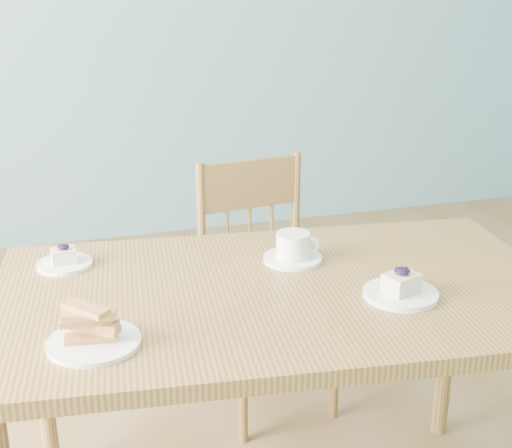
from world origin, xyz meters
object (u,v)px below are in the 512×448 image
at_px(cheesecake_plate_far, 64,260).
at_px(biscotti_plate, 93,332).
at_px(coffee_cup, 293,249).
at_px(dining_chair, 265,286).
at_px(cheesecake_plate_near, 401,289).
at_px(dining_table, 280,314).

xyz_separation_m(cheesecake_plate_far, biscotti_plate, (0.04, -0.43, 0.01)).
bearing_deg(coffee_cup, dining_chair, 101.22).
distance_m(cheesecake_plate_far, coffee_cup, 0.59).
bearing_deg(coffee_cup, biscotti_plate, -131.08).
relative_size(dining_chair, biscotti_plate, 4.47).
xyz_separation_m(coffee_cup, biscotti_plate, (-0.53, -0.30, -0.00)).
relative_size(coffee_cup, biscotti_plate, 0.80).
relative_size(cheesecake_plate_near, cheesecake_plate_far, 1.24).
xyz_separation_m(dining_chair, cheesecake_plate_near, (0.09, -0.74, 0.31)).
height_order(dining_chair, coffee_cup, dining_chair).
relative_size(dining_table, biscotti_plate, 7.49).
distance_m(cheesecake_plate_near, cheesecake_plate_far, 0.84).
xyz_separation_m(cheesecake_plate_near, cheesecake_plate_far, (-0.73, 0.41, -0.00)).
height_order(coffee_cup, biscotti_plate, biscotti_plate).
distance_m(cheesecake_plate_far, biscotti_plate, 0.43).
height_order(dining_chair, biscotti_plate, dining_chair).
bearing_deg(cheesecake_plate_near, coffee_cup, 120.94).
bearing_deg(cheesecake_plate_near, dining_table, 152.59).
distance_m(coffee_cup, biscotti_plate, 0.61).
bearing_deg(cheesecake_plate_far, dining_table, -30.13).
bearing_deg(dining_chair, cheesecake_plate_far, -160.23).
xyz_separation_m(cheesecake_plate_near, coffee_cup, (-0.16, 0.27, 0.01)).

